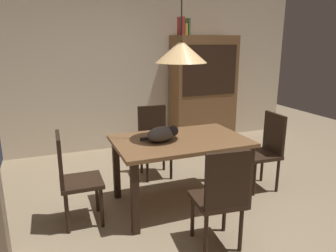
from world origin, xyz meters
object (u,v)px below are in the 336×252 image
object	(u,v)px
hutch_bookcase	(203,93)
chair_near_front	(221,195)
chair_left_side	(72,175)
chair_far_back	(154,138)
pendant_lamp	(181,51)
book_red_tall	(181,26)
book_green_slim	(187,27)
dining_table	(180,148)
chair_right_side	(266,148)
cat_sleeping	(162,134)
book_yellow_short	(184,29)

from	to	relation	value
hutch_bookcase	chair_near_front	bearing A→B (deg)	-114.47
chair_left_side	chair_far_back	xyz separation A→B (m)	(1.13, 0.88, 0.00)
pendant_lamp	book_red_tall	size ratio (longest dim) A/B	4.64
book_red_tall	book_green_slim	world-z (taller)	book_red_tall
dining_table	chair_right_side	size ratio (longest dim) A/B	1.51
chair_left_side	hutch_bookcase	bearing A→B (deg)	38.50
chair_near_front	chair_right_side	size ratio (longest dim) A/B	1.00
chair_far_back	chair_near_front	size ratio (longest dim) A/B	1.00
pendant_lamp	cat_sleeping	bearing A→B (deg)	176.53
cat_sleeping	chair_left_side	bearing A→B (deg)	-179.35
dining_table	chair_right_side	world-z (taller)	chair_right_side
cat_sleeping	pendant_lamp	distance (m)	0.86
chair_right_side	hutch_bookcase	xyz separation A→B (m)	(0.13, 1.90, 0.38)
dining_table	cat_sleeping	distance (m)	0.27
dining_table	cat_sleeping	world-z (taller)	cat_sleeping
dining_table	cat_sleeping	size ratio (longest dim) A/B	3.44
chair_right_side	cat_sleeping	size ratio (longest dim) A/B	2.28
chair_near_front	book_red_tall	bearing A→B (deg)	73.30
pendant_lamp	book_red_tall	bearing A→B (deg)	66.50
cat_sleeping	hutch_bookcase	size ratio (longest dim) A/B	0.22
chair_left_side	cat_sleeping	world-z (taller)	chair_left_side
dining_table	cat_sleeping	xyz separation A→B (m)	(-0.20, 0.01, 0.18)
cat_sleeping	book_green_slim	distance (m)	2.49
chair_left_side	book_green_slim	xyz separation A→B (m)	(2.06, 1.90, 1.47)
dining_table	chair_left_side	xyz separation A→B (m)	(-1.13, 0.00, -0.14)
dining_table	book_red_tall	bearing A→B (deg)	66.50
chair_near_front	cat_sleeping	size ratio (longest dim) A/B	2.28
chair_near_front	cat_sleeping	bearing A→B (deg)	102.23
chair_left_side	chair_far_back	size ratio (longest dim) A/B	1.00
chair_left_side	book_yellow_short	xyz separation A→B (m)	(2.01, 1.90, 1.43)
chair_left_side	book_red_tall	bearing A→B (deg)	44.16
chair_left_side	chair_far_back	bearing A→B (deg)	37.73
chair_far_back	chair_near_front	xyz separation A→B (m)	(-0.01, -1.76, 0.00)
chair_left_side	pendant_lamp	xyz separation A→B (m)	(1.13, -0.00, 1.15)
cat_sleeping	book_red_tall	xyz separation A→B (m)	(1.03, 1.89, 1.16)
hutch_bookcase	dining_table	bearing A→B (deg)	-123.49
chair_left_side	cat_sleeping	xyz separation A→B (m)	(0.93, 0.01, 0.32)
book_green_slim	book_red_tall	bearing A→B (deg)	180.00
cat_sleeping	book_red_tall	distance (m)	2.44
dining_table	pendant_lamp	distance (m)	1.01
dining_table	chair_left_side	bearing A→B (deg)	179.92
chair_right_side	pendant_lamp	size ratio (longest dim) A/B	0.72
chair_near_front	chair_right_side	bearing A→B (deg)	37.56
chair_near_front	book_red_tall	size ratio (longest dim) A/B	3.32
chair_left_side	book_yellow_short	size ratio (longest dim) A/B	4.65
pendant_lamp	book_red_tall	world-z (taller)	pendant_lamp
dining_table	book_yellow_short	size ratio (longest dim) A/B	7.00
chair_left_side	chair_far_back	distance (m)	1.43
chair_far_back	pendant_lamp	size ratio (longest dim) A/B	0.72
dining_table	chair_far_back	distance (m)	0.89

